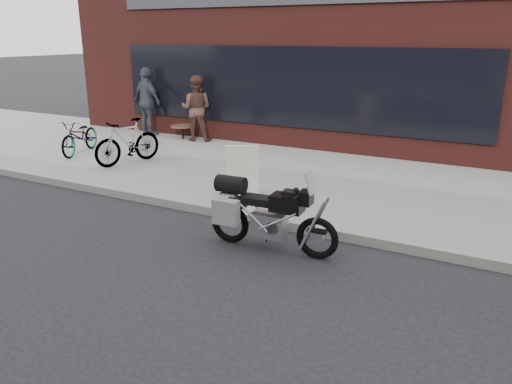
{
  "coord_description": "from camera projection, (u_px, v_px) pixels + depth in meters",
  "views": [
    {
      "loc": [
        3.38,
        -2.72,
        2.98
      ],
      "look_at": [
        0.22,
        3.21,
        0.85
      ],
      "focal_mm": 35.0,
      "sensor_mm": 36.0,
      "label": 1
    }
  ],
  "objects": [
    {
      "name": "ground",
      "position": [
        75.0,
        365.0,
        4.71
      ],
      "size": [
        120.0,
        120.0,
        0.0
      ],
      "primitive_type": "plane",
      "color": "black",
      "rests_on": "ground"
    },
    {
      "name": "near_sidewalk",
      "position": [
        331.0,
        178.0,
        10.57
      ],
      "size": [
        44.0,
        6.0,
        0.15
      ],
      "primitive_type": "cube",
      "color": "gray",
      "rests_on": "ground"
    },
    {
      "name": "storefront",
      "position": [
        349.0,
        57.0,
        16.69
      ],
      "size": [
        14.0,
        10.07,
        4.5
      ],
      "color": "#4F1C19",
      "rests_on": "ground"
    },
    {
      "name": "motorcycle",
      "position": [
        263.0,
        214.0,
        7.1
      ],
      "size": [
        1.97,
        0.7,
        1.24
      ],
      "rotation": [
        0.0,
        0.0,
        0.05
      ],
      "color": "black",
      "rests_on": "ground"
    },
    {
      "name": "bicycle_front",
      "position": [
        80.0,
        136.0,
        12.28
      ],
      "size": [
        1.04,
        1.73,
        0.86
      ],
      "primitive_type": "imported",
      "rotation": [
        0.0,
        0.0,
        0.31
      ],
      "color": "gray",
      "rests_on": "near_sidewalk"
    },
    {
      "name": "bicycle_rear",
      "position": [
        128.0,
        142.0,
        11.29
      ],
      "size": [
        0.9,
        1.75,
        1.01
      ],
      "primitive_type": "imported",
      "rotation": [
        0.0,
        0.0,
        -0.26
      ],
      "color": "gray",
      "rests_on": "near_sidewalk"
    },
    {
      "name": "sandwich_sign",
      "position": [
        242.0,
        171.0,
        9.02
      ],
      "size": [
        0.79,
        0.77,
        0.94
      ],
      "rotation": [
        0.0,
        0.0,
        0.55
      ],
      "color": "white",
      "rests_on": "near_sidewalk"
    },
    {
      "name": "cafe_table",
      "position": [
        182.0,
        127.0,
        14.03
      ],
      "size": [
        0.66,
        0.66,
        0.38
      ],
      "color": "black",
      "rests_on": "near_sidewalk"
    },
    {
      "name": "cafe_patron_left",
      "position": [
        196.0,
        108.0,
        13.64
      ],
      "size": [
        1.03,
        0.91,
        1.78
      ],
      "primitive_type": "imported",
      "rotation": [
        0.0,
        0.0,
        3.45
      ],
      "color": "#4A2E27",
      "rests_on": "near_sidewalk"
    },
    {
      "name": "cafe_patron_right",
      "position": [
        147.0,
        102.0,
        14.38
      ],
      "size": [
        1.22,
        0.75,
        1.94
      ],
      "primitive_type": "imported",
      "rotation": [
        0.0,
        0.0,
        2.88
      ],
      "color": "#3A3C4A",
      "rests_on": "near_sidewalk"
    }
  ]
}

